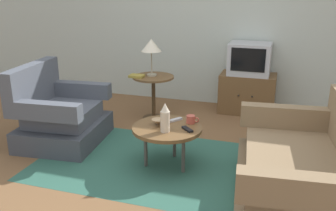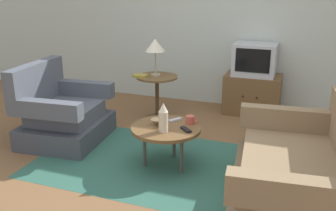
{
  "view_description": "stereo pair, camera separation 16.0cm",
  "coord_description": "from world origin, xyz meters",
  "px_view_note": "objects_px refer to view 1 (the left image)",
  "views": [
    {
      "loc": [
        1.12,
        -3.1,
        1.77
      ],
      "look_at": [
        0.0,
        0.39,
        0.55
      ],
      "focal_mm": 39.92,
      "sensor_mm": 36.0,
      "label": 1
    },
    {
      "loc": [
        1.27,
        -3.04,
        1.77
      ],
      "look_at": [
        0.0,
        0.39,
        0.55
      ],
      "focal_mm": 39.92,
      "sensor_mm": 36.0,
      "label": 2
    }
  ],
  "objects_px": {
    "side_table": "(153,88)",
    "mug": "(191,119)",
    "book": "(137,76)",
    "table_lamp": "(151,46)",
    "armchair": "(59,117)",
    "coffee_table": "(167,130)",
    "tv_remote_silver": "(176,120)",
    "tv_stand": "(247,93)",
    "tv_remote_dark": "(187,129)",
    "television": "(250,59)",
    "bowl": "(158,122)",
    "couch": "(303,175)",
    "vase": "(165,118)"
  },
  "relations": [
    {
      "from": "armchair",
      "to": "coffee_table",
      "type": "height_order",
      "value": "armchair"
    },
    {
      "from": "tv_remote_dark",
      "to": "coffee_table",
      "type": "bearing_deg",
      "value": 36.41
    },
    {
      "from": "side_table",
      "to": "mug",
      "type": "relative_size",
      "value": 4.54
    },
    {
      "from": "tv_stand",
      "to": "table_lamp",
      "type": "xyz_separation_m",
      "value": [
        -1.19,
        -0.65,
        0.71
      ]
    },
    {
      "from": "coffee_table",
      "to": "table_lamp",
      "type": "distance_m",
      "value": 1.51
    },
    {
      "from": "couch",
      "to": "vase",
      "type": "relative_size",
      "value": 5.63
    },
    {
      "from": "armchair",
      "to": "mug",
      "type": "bearing_deg",
      "value": 83.47
    },
    {
      "from": "television",
      "to": "tv_remote_dark",
      "type": "height_order",
      "value": "television"
    },
    {
      "from": "television",
      "to": "book",
      "type": "bearing_deg",
      "value": -149.05
    },
    {
      "from": "table_lamp",
      "to": "tv_remote_dark",
      "type": "distance_m",
      "value": 1.61
    },
    {
      "from": "armchair",
      "to": "coffee_table",
      "type": "bearing_deg",
      "value": 76.38
    },
    {
      "from": "tv_stand",
      "to": "mug",
      "type": "xyz_separation_m",
      "value": [
        -0.38,
        -1.73,
        0.18
      ]
    },
    {
      "from": "side_table",
      "to": "tv_remote_silver",
      "type": "relative_size",
      "value": 4.09
    },
    {
      "from": "tv_remote_dark",
      "to": "book",
      "type": "height_order",
      "value": "book"
    },
    {
      "from": "side_table",
      "to": "television",
      "type": "relative_size",
      "value": 1.06
    },
    {
      "from": "vase",
      "to": "bowl",
      "type": "distance_m",
      "value": 0.22
    },
    {
      "from": "couch",
      "to": "vase",
      "type": "xyz_separation_m",
      "value": [
        -1.25,
        0.22,
        0.27
      ]
    },
    {
      "from": "coffee_table",
      "to": "bowl",
      "type": "bearing_deg",
      "value": 167.55
    },
    {
      "from": "tv_remote_silver",
      "to": "mug",
      "type": "bearing_deg",
      "value": 120.06
    },
    {
      "from": "table_lamp",
      "to": "vase",
      "type": "xyz_separation_m",
      "value": [
        0.63,
        -1.36,
        -0.43
      ]
    },
    {
      "from": "tv_remote_dark",
      "to": "tv_remote_silver",
      "type": "xyz_separation_m",
      "value": [
        -0.18,
        0.21,
        0.0
      ]
    },
    {
      "from": "couch",
      "to": "mug",
      "type": "height_order",
      "value": "couch"
    },
    {
      "from": "tv_stand",
      "to": "bowl",
      "type": "xyz_separation_m",
      "value": [
        -0.68,
        -1.87,
        0.17
      ]
    },
    {
      "from": "book",
      "to": "tv_remote_dark",
      "type": "bearing_deg",
      "value": -48.37
    },
    {
      "from": "couch",
      "to": "bowl",
      "type": "bearing_deg",
      "value": 69.26
    },
    {
      "from": "couch",
      "to": "television",
      "type": "xyz_separation_m",
      "value": [
        -0.69,
        2.25,
        0.48
      ]
    },
    {
      "from": "table_lamp",
      "to": "bowl",
      "type": "relative_size",
      "value": 3.74
    },
    {
      "from": "armchair",
      "to": "coffee_table",
      "type": "xyz_separation_m",
      "value": [
        1.37,
        -0.2,
        0.08
      ]
    },
    {
      "from": "television",
      "to": "tv_remote_dark",
      "type": "bearing_deg",
      "value": -100.63
    },
    {
      "from": "table_lamp",
      "to": "book",
      "type": "xyz_separation_m",
      "value": [
        -0.16,
        -0.14,
        -0.37
      ]
    },
    {
      "from": "book",
      "to": "armchair",
      "type": "bearing_deg",
      "value": -123.01
    },
    {
      "from": "television",
      "to": "tv_remote_silver",
      "type": "bearing_deg",
      "value": -107.53
    },
    {
      "from": "book",
      "to": "table_lamp",
      "type": "bearing_deg",
      "value": 42.14
    },
    {
      "from": "tv_remote_silver",
      "to": "table_lamp",
      "type": "bearing_deg",
      "value": -112.17
    },
    {
      "from": "tv_remote_dark",
      "to": "tv_remote_silver",
      "type": "height_order",
      "value": "same"
    },
    {
      "from": "couch",
      "to": "vase",
      "type": "height_order",
      "value": "couch"
    },
    {
      "from": "tv_stand",
      "to": "table_lamp",
      "type": "height_order",
      "value": "table_lamp"
    },
    {
      "from": "tv_remote_silver",
      "to": "book",
      "type": "distance_m",
      "value": 1.23
    },
    {
      "from": "armchair",
      "to": "tv_remote_dark",
      "type": "distance_m",
      "value": 1.6
    },
    {
      "from": "tv_stand",
      "to": "tv_remote_silver",
      "type": "height_order",
      "value": "tv_stand"
    },
    {
      "from": "table_lamp",
      "to": "book",
      "type": "height_order",
      "value": "table_lamp"
    },
    {
      "from": "armchair",
      "to": "side_table",
      "type": "height_order",
      "value": "armchair"
    },
    {
      "from": "tv_stand",
      "to": "table_lamp",
      "type": "relative_size",
      "value": 1.57
    },
    {
      "from": "couch",
      "to": "bowl",
      "type": "distance_m",
      "value": 1.43
    },
    {
      "from": "tv_stand",
      "to": "side_table",
      "type": "bearing_deg",
      "value": -149.78
    },
    {
      "from": "television",
      "to": "book",
      "type": "distance_m",
      "value": 1.57
    },
    {
      "from": "vase",
      "to": "television",
      "type": "bearing_deg",
      "value": 74.67
    },
    {
      "from": "couch",
      "to": "tv_stand",
      "type": "xyz_separation_m",
      "value": [
        -0.69,
        2.24,
        -0.01
      ]
    },
    {
      "from": "television",
      "to": "bowl",
      "type": "xyz_separation_m",
      "value": [
        -0.68,
        -1.88,
        -0.32
      ]
    },
    {
      "from": "couch",
      "to": "mug",
      "type": "bearing_deg",
      "value": 58.76
    }
  ]
}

